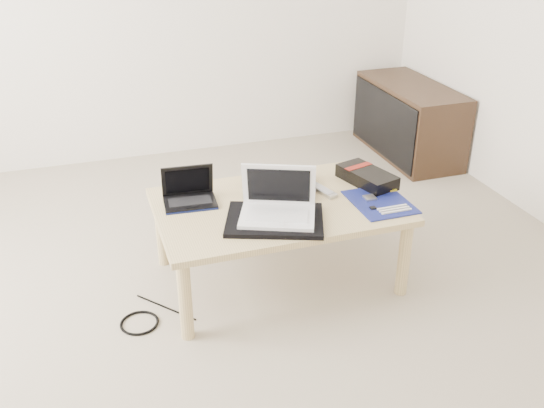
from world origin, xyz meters
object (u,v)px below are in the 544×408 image
object	(u,v)px
netbook	(189,195)
white_laptop	(278,206)
gpu_box	(367,177)
coffee_table	(278,213)
media_cabinet	(408,120)

from	to	relation	value
netbook	white_laptop	bearing A→B (deg)	-40.67
netbook	gpu_box	bearing A→B (deg)	-4.50
coffee_table	gpu_box	bearing A→B (deg)	8.76
coffee_table	white_laptop	world-z (taller)	white_laptop
media_cabinet	netbook	bearing A→B (deg)	-148.76
gpu_box	media_cabinet	bearing A→B (deg)	51.78
coffee_table	media_cabinet	size ratio (longest dim) A/B	1.22
netbook	white_laptop	size ratio (longest dim) A/B	0.65
coffee_table	netbook	world-z (taller)	netbook
coffee_table	media_cabinet	bearing A→B (deg)	41.29
netbook	media_cabinet	bearing A→B (deg)	31.24
netbook	gpu_box	world-z (taller)	netbook
media_cabinet	gpu_box	xyz separation A→B (m)	(-0.89, -1.13, 0.18)
media_cabinet	coffee_table	bearing A→B (deg)	-138.71
media_cabinet	netbook	xyz separation A→B (m)	(-1.75, -1.06, 0.19)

